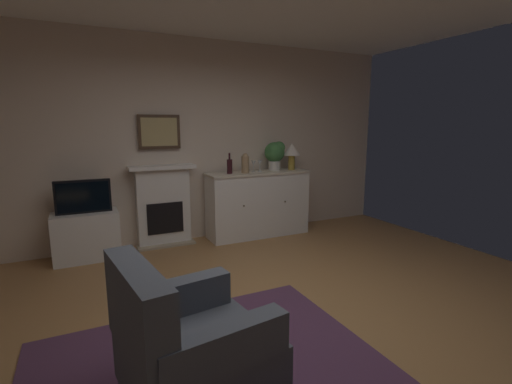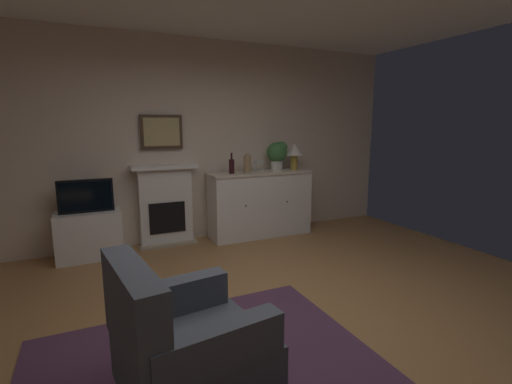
% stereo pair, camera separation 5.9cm
% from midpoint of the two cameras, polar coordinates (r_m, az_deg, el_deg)
% --- Properties ---
extents(ground_plane, '(6.32, 5.33, 0.10)m').
position_cam_midpoint_polar(ground_plane, '(3.27, 5.31, -20.48)').
color(ground_plane, '#9E7042').
rests_on(ground_plane, ground).
extents(wall_rear, '(6.32, 0.06, 2.79)m').
position_cam_midpoint_polar(wall_rear, '(5.25, -9.09, 7.78)').
color(wall_rear, beige).
rests_on(wall_rear, ground_plane).
extents(area_rug, '(2.33, 1.98, 0.02)m').
position_cam_midpoint_polar(area_rug, '(2.67, -6.42, -27.10)').
color(area_rug, '#4C2D47').
rests_on(area_rug, ground_plane).
extents(fireplace_unit, '(0.87, 0.30, 1.10)m').
position_cam_midpoint_polar(fireplace_unit, '(5.13, -13.63, -1.99)').
color(fireplace_unit, white).
rests_on(fireplace_unit, ground_plane).
extents(framed_picture, '(0.55, 0.04, 0.45)m').
position_cam_midpoint_polar(framed_picture, '(5.06, -14.21, 9.11)').
color(framed_picture, '#473323').
extents(sideboard_cabinet, '(1.53, 0.49, 0.96)m').
position_cam_midpoint_polar(sideboard_cabinet, '(5.39, 0.96, -1.84)').
color(sideboard_cabinet, white).
rests_on(sideboard_cabinet, ground_plane).
extents(table_lamp, '(0.26, 0.26, 0.40)m').
position_cam_midpoint_polar(table_lamp, '(5.56, 6.30, 6.34)').
color(table_lamp, '#B79338').
rests_on(table_lamp, sideboard_cabinet).
extents(wine_bottle, '(0.08, 0.08, 0.29)m').
position_cam_midpoint_polar(wine_bottle, '(5.11, -3.50, 4.09)').
color(wine_bottle, '#331419').
rests_on(wine_bottle, sideboard_cabinet).
extents(wine_glass_left, '(0.07, 0.07, 0.16)m').
position_cam_midpoint_polar(wine_glass_left, '(5.27, 0.25, 4.46)').
color(wine_glass_left, silver).
rests_on(wine_glass_left, sideboard_cabinet).
extents(wine_glass_center, '(0.07, 0.07, 0.16)m').
position_cam_midpoint_polar(wine_glass_center, '(5.33, 1.27, 4.52)').
color(wine_glass_center, silver).
rests_on(wine_glass_center, sideboard_cabinet).
extents(vase_decorative, '(0.11, 0.11, 0.28)m').
position_cam_midpoint_polar(vase_decorative, '(5.16, -1.03, 4.53)').
color(vase_decorative, '#9E7F5B').
rests_on(vase_decorative, sideboard_cabinet).
extents(tv_cabinet, '(0.75, 0.42, 0.59)m').
position_cam_midpoint_polar(tv_cabinet, '(4.94, -24.31, -6.16)').
color(tv_cabinet, white).
rests_on(tv_cabinet, ground_plane).
extents(tv_set, '(0.62, 0.07, 0.40)m').
position_cam_midpoint_polar(tv_set, '(4.81, -24.75, -0.58)').
color(tv_set, black).
rests_on(tv_set, tv_cabinet).
extents(potted_plant_small, '(0.30, 0.30, 0.43)m').
position_cam_midpoint_polar(potted_plant_small, '(5.47, 3.70, 6.08)').
color(potted_plant_small, beige).
rests_on(potted_plant_small, sideboard_cabinet).
extents(armchair, '(0.91, 0.87, 0.92)m').
position_cam_midpoint_polar(armchair, '(2.30, -10.50, -22.54)').
color(armchair, '#474C56').
rests_on(armchair, ground_plane).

